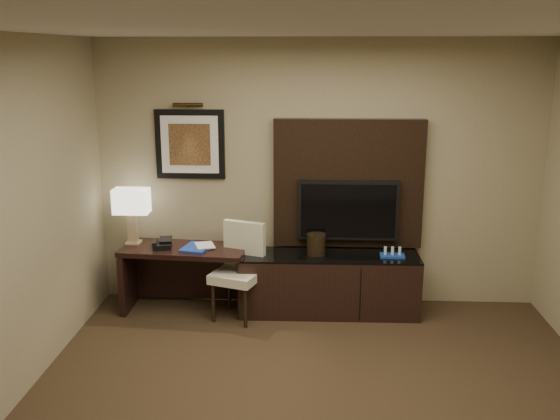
# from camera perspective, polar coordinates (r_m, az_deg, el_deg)

# --- Properties ---
(ceiling) EXTENTS (4.50, 5.00, 0.01)m
(ceiling) POSITION_cam_1_polar(r_m,az_deg,el_deg) (3.73, 4.15, 16.36)
(ceiling) COLOR silver
(ceiling) RESTS_ON wall_back
(wall_back) EXTENTS (4.50, 0.01, 2.70)m
(wall_back) POSITION_cam_1_polar(r_m,az_deg,el_deg) (6.35, 3.53, 3.28)
(wall_back) COLOR #958A65
(wall_back) RESTS_ON floor
(desk) EXTENTS (1.27, 0.63, 0.66)m
(desk) POSITION_cam_1_polar(r_m,az_deg,el_deg) (6.42, -8.66, -6.21)
(desk) COLOR black
(desk) RESTS_ON floor
(credenza) EXTENTS (1.78, 0.52, 0.61)m
(credenza) POSITION_cam_1_polar(r_m,az_deg,el_deg) (6.30, 4.51, -6.72)
(credenza) COLOR black
(credenza) RESTS_ON floor
(tv_wall_panel) EXTENTS (1.50, 0.12, 1.30)m
(tv_wall_panel) POSITION_cam_1_polar(r_m,az_deg,el_deg) (6.31, 6.25, 2.42)
(tv_wall_panel) COLOR black
(tv_wall_panel) RESTS_ON wall_back
(tv) EXTENTS (1.00, 0.08, 0.60)m
(tv) POSITION_cam_1_polar(r_m,az_deg,el_deg) (6.27, 6.24, -0.01)
(tv) COLOR black
(tv) RESTS_ON tv_wall_panel
(artwork) EXTENTS (0.70, 0.04, 0.70)m
(artwork) POSITION_cam_1_polar(r_m,az_deg,el_deg) (6.39, -8.22, 5.97)
(artwork) COLOR black
(artwork) RESTS_ON wall_back
(picture_light) EXTENTS (0.04, 0.04, 0.30)m
(picture_light) POSITION_cam_1_polar(r_m,az_deg,el_deg) (6.31, -8.41, 9.51)
(picture_light) COLOR #422F15
(picture_light) RESTS_ON wall_back
(desk_chair) EXTENTS (0.57, 0.61, 0.90)m
(desk_chair) POSITION_cam_1_polar(r_m,az_deg,el_deg) (6.11, -3.99, -5.95)
(desk_chair) COLOR beige
(desk_chair) RESTS_ON floor
(table_lamp) EXTENTS (0.39, 0.28, 0.56)m
(table_lamp) POSITION_cam_1_polar(r_m,az_deg,el_deg) (6.46, -13.35, -0.60)
(table_lamp) COLOR tan
(table_lamp) RESTS_ON desk
(desk_phone) EXTENTS (0.21, 0.19, 0.09)m
(desk_phone) POSITION_cam_1_polar(r_m,az_deg,el_deg) (6.30, -10.72, -3.07)
(desk_phone) COLOR black
(desk_phone) RESTS_ON desk
(blue_folder) EXTENTS (0.31, 0.37, 0.02)m
(blue_folder) POSITION_cam_1_polar(r_m,az_deg,el_deg) (6.25, -7.64, -3.41)
(blue_folder) COLOR #17379B
(blue_folder) RESTS_ON desk
(book) EXTENTS (0.18, 0.08, 0.24)m
(book) POSITION_cam_1_polar(r_m,az_deg,el_deg) (6.24, -7.73, -2.39)
(book) COLOR #BEAC95
(book) RESTS_ON desk
(ice_bucket) EXTENTS (0.21, 0.21, 0.21)m
(ice_bucket) POSITION_cam_1_polar(r_m,az_deg,el_deg) (6.17, 3.32, -3.14)
(ice_bucket) COLOR black
(ice_bucket) RESTS_ON credenza
(minibar_tray) EXTENTS (0.24, 0.15, 0.09)m
(minibar_tray) POSITION_cam_1_polar(r_m,az_deg,el_deg) (6.21, 10.24, -3.84)
(minibar_tray) COLOR #173D9A
(minibar_tray) RESTS_ON credenza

